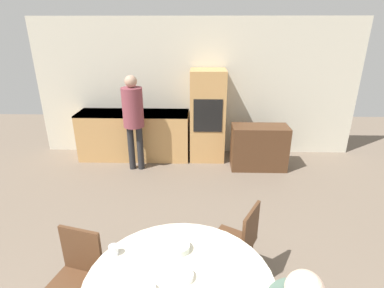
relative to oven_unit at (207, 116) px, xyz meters
name	(u,v)px	position (x,y,z in m)	size (l,w,h in m)	color
wall_back	(196,89)	(-0.22, 0.34, 0.44)	(6.17, 0.05, 2.60)	beige
kitchen_counter	(134,134)	(-1.41, -0.01, -0.38)	(2.09, 0.60, 0.91)	tan
oven_unit	(207,116)	(0.00, 0.00, 0.00)	(0.64, 0.59, 1.71)	tan
sideboard	(259,147)	(0.93, -0.43, -0.46)	(0.98, 0.45, 0.80)	#51331E
chair_far_left	(77,274)	(-1.16, -3.53, -0.35)	(0.49, 0.49, 0.88)	#51331E
chair_far_right	(240,241)	(0.26, -3.07, -0.35)	(0.54, 0.54, 0.88)	#51331E
person_standing	(133,113)	(-1.28, -0.52, 0.19)	(0.35, 0.35, 1.69)	#262628
cup	(114,250)	(-0.81, -3.58, -0.05)	(0.07, 0.07, 0.08)	silver
bowl_near	(182,276)	(-0.26, -3.81, -0.07)	(0.16, 0.16, 0.04)	white
bowl_far	(179,247)	(-0.30, -3.52, -0.06)	(0.18, 0.18, 0.05)	silver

